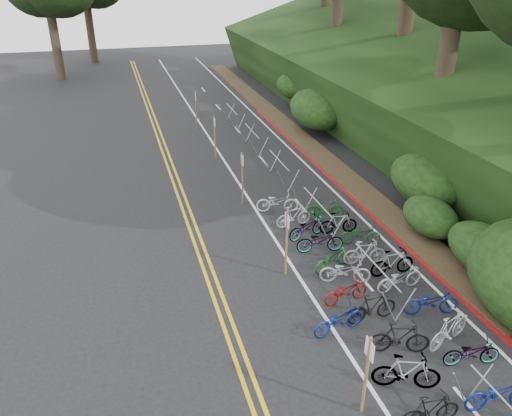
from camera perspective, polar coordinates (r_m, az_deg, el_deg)
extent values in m
plane|color=black|center=(14.16, 7.97, -18.76)|extent=(120.00, 120.00, 0.00)
cube|color=gold|center=(21.57, -7.93, -1.48)|extent=(0.12, 80.00, 0.01)
cube|color=gold|center=(21.61, -7.15, -1.38)|extent=(0.12, 80.00, 0.01)
cube|color=silver|center=(22.14, 0.13, -0.44)|extent=(0.12, 80.00, 0.01)
cube|color=silver|center=(23.54, 10.00, 0.84)|extent=(0.12, 80.00, 0.01)
cube|color=silver|center=(14.36, 23.62, -20.47)|extent=(0.10, 1.60, 0.01)
cube|color=silver|center=(18.06, 12.04, -7.85)|extent=(0.10, 1.60, 0.01)
cube|color=silver|center=(22.76, 5.22, 0.22)|extent=(0.10, 1.60, 0.01)
cube|color=silver|center=(27.96, 0.84, 5.42)|extent=(0.10, 1.60, 0.01)
cube|color=silver|center=(33.43, -2.17, 8.95)|extent=(0.10, 1.60, 0.01)
cube|color=silver|center=(39.06, -4.37, 11.45)|extent=(0.10, 1.60, 0.01)
cube|color=silver|center=(44.78, -6.03, 13.31)|extent=(0.10, 1.60, 0.01)
cube|color=maroon|center=(25.36, 9.12, 2.94)|extent=(0.25, 28.00, 0.10)
cube|color=black|center=(36.56, 14.28, 14.22)|extent=(12.32, 44.00, 9.11)
cube|color=#382819|center=(34.31, 3.25, 9.51)|extent=(1.40, 44.00, 0.16)
ellipsoid|color=#284C19|center=(19.00, 24.81, -4.41)|extent=(2.00, 2.80, 1.60)
ellipsoid|color=#284C19|center=(22.72, 18.85, 3.09)|extent=(2.60, 3.64, 2.08)
ellipsoid|color=#284C19|center=(27.94, 14.31, 8.90)|extent=(2.20, 3.08, 1.76)
ellipsoid|color=#284C19|center=(32.60, 6.85, 11.18)|extent=(3.00, 4.20, 2.40)
ellipsoid|color=#284C19|center=(38.23, 4.37, 13.78)|extent=(2.40, 3.36, 1.92)
ellipsoid|color=#284C19|center=(42.22, 4.20, 15.93)|extent=(2.80, 3.92, 2.24)
ellipsoid|color=#284C19|center=(20.97, 19.29, -0.91)|extent=(1.80, 2.52, 1.44)
ellipsoid|color=#284C19|center=(31.52, 12.15, 12.21)|extent=(3.20, 4.48, 2.56)
cylinder|color=#2D2319|center=(26.39, 21.07, 16.24)|extent=(0.88, 0.88, 7.21)
cylinder|color=#2D2319|center=(34.24, 16.88, 20.79)|extent=(0.94, 0.94, 8.17)
cylinder|color=#2D2319|center=(40.89, 9.20, 20.66)|extent=(0.86, 0.86, 6.73)
cylinder|color=#2D2319|center=(51.64, -21.89, 16.92)|extent=(0.83, 0.83, 6.25)
cylinder|color=#2D2319|center=(59.43, -18.33, 18.23)|extent=(0.81, 0.81, 5.77)
cylinder|color=#A2A4A8|center=(13.04, 27.16, -19.68)|extent=(0.05, 2.71, 0.05)
cylinder|color=#A2A4A8|center=(13.90, 22.24, -18.56)|extent=(0.60, 0.04, 1.17)
cylinder|color=#A2A4A8|center=(14.21, 24.12, -17.86)|extent=(0.60, 0.04, 1.17)
cylinder|color=#A2A4A8|center=(16.68, 13.65, -6.47)|extent=(0.05, 3.00, 0.05)
cylinder|color=#A2A4A8|center=(15.90, 14.96, -10.97)|extent=(0.58, 0.04, 1.13)
cylinder|color=#A2A4A8|center=(16.16, 16.71, -10.54)|extent=(0.58, 0.04, 1.13)
cylinder|color=#A2A4A8|center=(17.89, 10.54, -5.88)|extent=(0.58, 0.04, 1.13)
cylinder|color=#A2A4A8|center=(18.12, 12.14, -5.58)|extent=(0.58, 0.04, 1.13)
cylinder|color=#A2A4A8|center=(20.57, 7.06, 0.70)|extent=(0.05, 3.00, 0.05)
cylinder|color=#A2A4A8|center=(19.59, 7.77, -2.62)|extent=(0.58, 0.04, 1.13)
cylinder|color=#A2A4A8|center=(19.80, 9.26, -2.39)|extent=(0.58, 0.04, 1.13)
cylinder|color=#A2A4A8|center=(21.88, 4.90, 0.78)|extent=(0.58, 0.04, 1.13)
cylinder|color=#A2A4A8|center=(22.07, 6.27, 0.95)|extent=(0.58, 0.04, 1.13)
cylinder|color=#A2A4A8|center=(24.86, 2.65, 5.50)|extent=(0.05, 3.00, 0.05)
cylinder|color=#A2A4A8|center=(23.76, 3.05, 2.98)|extent=(0.58, 0.04, 1.13)
cylinder|color=#A2A4A8|center=(23.94, 4.32, 3.12)|extent=(0.58, 0.04, 1.13)
cylinder|color=#A2A4A8|center=(26.22, 1.07, 5.31)|extent=(0.58, 0.04, 1.13)
cylinder|color=#A2A4A8|center=(26.38, 2.24, 5.43)|extent=(0.58, 0.04, 1.13)
cylinder|color=#A2A4A8|center=(29.37, -0.48, 8.83)|extent=(0.05, 3.00, 0.05)
cylinder|color=#A2A4A8|center=(28.20, -0.25, 6.85)|extent=(0.58, 0.04, 1.13)
cylinder|color=#A2A4A8|center=(28.35, 0.85, 6.95)|extent=(0.58, 0.04, 1.13)
cylinder|color=#A2A4A8|center=(30.77, -1.69, 8.52)|extent=(0.58, 0.04, 1.13)
cylinder|color=#A2A4A8|center=(30.90, -0.67, 8.61)|extent=(0.58, 0.04, 1.13)
cylinder|color=#A2A4A8|center=(34.02, -2.79, 11.25)|extent=(0.05, 3.00, 0.05)
cylinder|color=#A2A4A8|center=(32.81, -2.67, 9.64)|extent=(0.58, 0.04, 1.13)
cylinder|color=#A2A4A8|center=(32.93, -1.71, 9.72)|extent=(0.58, 0.04, 1.13)
cylinder|color=#A2A4A8|center=(35.43, -3.76, 10.88)|extent=(0.58, 0.04, 1.13)
cylinder|color=#A2A4A8|center=(35.55, -2.86, 10.95)|extent=(0.58, 0.04, 1.13)
cylinder|color=brown|center=(12.73, 12.47, -18.24)|extent=(0.08, 0.08, 2.33)
cube|color=silver|center=(12.18, 12.85, -15.48)|extent=(0.02, 0.40, 0.50)
cylinder|color=brown|center=(17.26, 3.50, -4.09)|extent=(0.08, 0.08, 2.50)
cube|color=silver|center=(16.82, 3.58, -1.45)|extent=(0.02, 0.40, 0.50)
cylinder|color=brown|center=(22.40, -1.56, 3.39)|extent=(0.08, 0.08, 2.50)
cube|color=silver|center=(22.06, -1.59, 5.54)|extent=(0.02, 0.40, 0.50)
cylinder|color=brown|center=(27.89, -4.72, 8.00)|extent=(0.08, 0.08, 2.50)
cube|color=silver|center=(27.62, -4.79, 9.77)|extent=(0.02, 0.40, 0.50)
cylinder|color=brown|center=(33.55, -6.86, 11.06)|extent=(0.08, 0.08, 2.50)
cube|color=silver|center=(33.32, -6.94, 12.55)|extent=(0.02, 0.40, 0.50)
imported|color=navy|center=(15.34, 9.42, -12.46)|extent=(0.92, 1.82, 0.91)
imported|color=black|center=(13.35, 19.30, -20.97)|extent=(0.52, 1.59, 0.94)
imported|color=navy|center=(14.35, 26.06, -18.46)|extent=(0.83, 1.88, 0.96)
imported|color=slate|center=(14.01, 16.83, -17.48)|extent=(1.11, 1.83, 1.06)
imported|color=slate|center=(15.32, 23.43, -14.88)|extent=(0.84, 1.67, 0.84)
imported|color=black|center=(14.99, 16.10, -14.05)|extent=(0.98, 1.78, 1.03)
imported|color=#9E9EA3|center=(15.71, 21.22, -12.79)|extent=(1.08, 1.80, 1.05)
imported|color=black|center=(15.92, 13.14, -10.96)|extent=(0.61, 1.74, 1.03)
imported|color=navy|center=(16.74, 19.36, -10.04)|extent=(0.97, 1.84, 0.92)
imported|color=maroon|center=(16.59, 10.21, -9.32)|extent=(0.76, 1.65, 0.84)
imported|color=#9E9EA3|center=(17.54, 16.07, -7.71)|extent=(0.81, 1.80, 0.92)
imported|color=#9E9EA3|center=(17.50, 10.16, -7.07)|extent=(1.15, 1.86, 0.92)
imported|color=slate|center=(18.24, 15.34, -6.01)|extent=(0.49, 1.69, 1.01)
imported|color=#144C1E|center=(18.15, 8.71, -5.70)|extent=(1.17, 1.78, 0.89)
imported|color=#9E9EA3|center=(18.63, 12.34, -4.98)|extent=(0.68, 1.66, 0.97)
imported|color=slate|center=(19.11, 7.32, -3.72)|extent=(0.88, 1.88, 0.95)
imported|color=#144C1E|center=(19.92, 11.86, -2.97)|extent=(0.98, 1.68, 0.83)
imported|color=slate|center=(20.03, 5.83, -2.19)|extent=(1.09, 1.84, 0.91)
imported|color=slate|center=(20.50, 9.40, -1.68)|extent=(0.63, 1.62, 0.95)
imported|color=#9E9EA3|center=(20.81, 4.33, -0.91)|extent=(0.64, 1.63, 0.96)
imported|color=#144C1E|center=(21.55, 7.94, -0.06)|extent=(0.88, 1.70, 0.99)
imported|color=beige|center=(21.99, 2.44, 0.73)|extent=(1.11, 1.95, 0.97)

